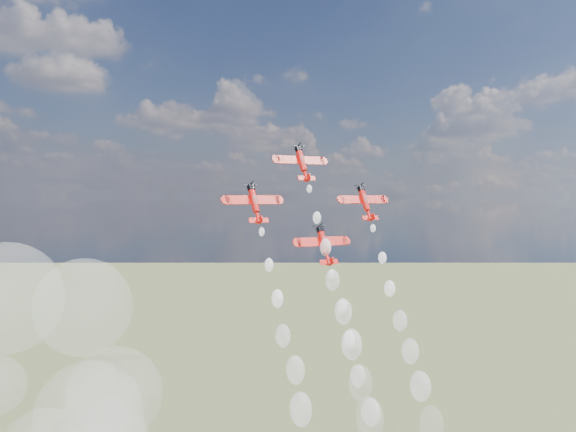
# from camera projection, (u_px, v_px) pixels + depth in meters

# --- Properties ---
(plane_lead) EXTENTS (12.13, 6.14, 8.02)m
(plane_lead) POSITION_uv_depth(u_px,v_px,m) (302.00, 163.00, 132.74)
(plane_lead) COLOR red
(plane_lead) RESTS_ON ground
(plane_left) EXTENTS (12.13, 6.14, 8.02)m
(plane_left) POSITION_uv_depth(u_px,v_px,m) (254.00, 203.00, 122.30)
(plane_left) COLOR red
(plane_left) RESTS_ON ground
(plane_right) EXTENTS (12.13, 6.14, 8.02)m
(plane_right) POSITION_uv_depth(u_px,v_px,m) (365.00, 202.00, 136.18)
(plane_right) COLOR red
(plane_right) RESTS_ON ground
(plane_slot) EXTENTS (12.13, 6.14, 8.02)m
(plane_slot) POSITION_uv_depth(u_px,v_px,m) (324.00, 244.00, 125.74)
(plane_slot) COLOR red
(plane_slot) RESTS_ON ground
(smoke_trail_lead) EXTENTS (5.14, 27.59, 53.02)m
(smoke_trail_lead) POSITION_uv_depth(u_px,v_px,m) (363.00, 396.00, 114.73)
(smoke_trail_lead) COLOR white
(smoke_trail_lead) RESTS_ON plane_lead
(drifted_smoke_cloud) EXTENTS (62.96, 37.26, 54.71)m
(drifted_smoke_cloud) POSITION_uv_depth(u_px,v_px,m) (18.00, 360.00, 118.72)
(drifted_smoke_cloud) COLOR white
(drifted_smoke_cloud) RESTS_ON ground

